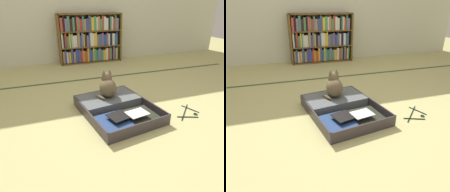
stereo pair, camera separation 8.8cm
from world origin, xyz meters
The scene contains 6 objects.
ground_plane centered at (0.00, 0.00, 0.00)m, with size 10.00×10.00×0.00m, color tan.
tatami_border centered at (0.00, 1.29, 0.00)m, with size 4.80×0.05×0.00m.
bookshelf centered at (0.16, 2.26, 0.43)m, with size 1.18×0.23×0.89m.
open_suitcase centered at (-0.12, 0.22, 0.05)m, with size 0.77×0.92×0.11m.
black_cat centered at (-0.13, 0.38, 0.22)m, with size 0.24×0.23×0.29m.
clothes_hanger centered at (0.59, -0.09, 0.01)m, with size 0.28×0.27×0.01m.
Camera 2 is at (-0.70, -1.59, 1.02)m, focal length 32.64 mm.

